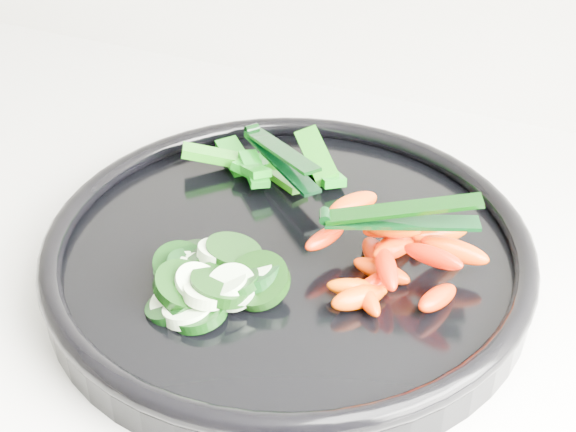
% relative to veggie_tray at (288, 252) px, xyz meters
% --- Properties ---
extents(veggie_tray, '(0.39, 0.39, 0.04)m').
position_rel_veggie_tray_xyz_m(veggie_tray, '(0.00, 0.00, 0.00)').
color(veggie_tray, black).
rests_on(veggie_tray, counter).
extents(cucumber_pile, '(0.12, 0.12, 0.04)m').
position_rel_veggie_tray_xyz_m(cucumber_pile, '(-0.03, -0.06, 0.01)').
color(cucumber_pile, black).
rests_on(cucumber_pile, veggie_tray).
extents(carrot_pile, '(0.13, 0.15, 0.05)m').
position_rel_veggie_tray_xyz_m(carrot_pile, '(0.08, 0.01, 0.02)').
color(carrot_pile, '#F91200').
rests_on(carrot_pile, veggie_tray).
extents(pepper_pile, '(0.15, 0.10, 0.03)m').
position_rel_veggie_tray_xyz_m(pepper_pile, '(-0.06, 0.09, 0.01)').
color(pepper_pile, '#09630C').
rests_on(pepper_pile, veggie_tray).
extents(tong_carrot, '(0.11, 0.06, 0.02)m').
position_rel_veggie_tray_xyz_m(tong_carrot, '(0.08, 0.01, 0.05)').
color(tong_carrot, black).
rests_on(tong_carrot, carrot_pile).
extents(tong_pepper, '(0.10, 0.08, 0.02)m').
position_rel_veggie_tray_xyz_m(tong_pepper, '(-0.05, 0.09, 0.03)').
color(tong_pepper, black).
rests_on(tong_pepper, pepper_pile).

